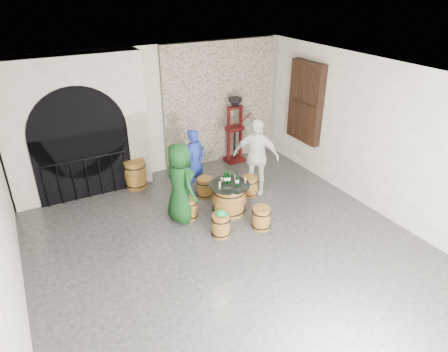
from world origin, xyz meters
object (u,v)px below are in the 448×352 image
barrel_stool_right (250,186)px  person_green (180,183)px  person_white (256,157)px  barrel_stool_left (189,208)px  barrel_table (229,199)px  corking_press (235,125)px  barrel_stool_near_left (221,225)px  wine_bottle_center (237,180)px  barrel_stool_far (205,187)px  side_barrel (135,174)px  barrel_stool_near_right (261,218)px  wine_bottle_left (225,177)px  wine_bottle_right (229,177)px  person_blue (195,162)px

barrel_stool_right → person_green: 1.91m
person_white → barrel_stool_left: bearing=-127.6°
barrel_table → corking_press: corking_press is taller
barrel_stool_near_left → corking_press: (1.98, 2.94, 0.81)m
person_white → wine_bottle_center: bearing=-101.4°
barrel_stool_far → person_green: size_ratio=0.28×
barrel_stool_near_left → corking_press: bearing=56.1°
barrel_table → side_barrel: bearing=124.8°
barrel_stool_near_right → barrel_stool_near_left: same height
person_white → wine_bottle_center: (-0.87, -0.65, -0.09)m
barrel_stool_near_right → barrel_stool_near_left: size_ratio=1.00×
wine_bottle_left → side_barrel: bearing=125.3°
barrel_table → barrel_stool_near_right: bearing=-71.8°
barrel_stool_near_right → wine_bottle_right: size_ratio=1.46×
person_green → wine_bottle_center: (1.14, -0.34, -0.04)m
barrel_stool_left → barrel_stool_near_left: (0.30, -0.89, 0.00)m
person_white → side_barrel: person_white is taller
corking_press → barrel_stool_near_left: bearing=-126.2°
barrel_stool_near_right → side_barrel: side_barrel is taller
barrel_stool_near_right → person_green: 1.79m
barrel_stool_right → barrel_table: bearing=-151.4°
barrel_stool_far → side_barrel: side_barrel is taller
barrel_table → barrel_stool_near_left: barrel_table is taller
barrel_stool_far → wine_bottle_left: (0.13, -0.77, 0.58)m
wine_bottle_right → side_barrel: (-1.46, 1.99, -0.46)m
wine_bottle_right → barrel_table: bearing=-107.5°
barrel_stool_near_left → wine_bottle_left: size_ratio=1.46×
barrel_stool_near_left → wine_bottle_right: (0.59, 0.75, 0.58)m
barrel_stool_far → wine_bottle_left: wine_bottle_left is taller
person_green → person_blue: size_ratio=1.10×
barrel_stool_far → corking_press: bearing=41.3°
barrel_stool_left → person_green: (-0.15, 0.04, 0.62)m
person_green → side_barrel: (-0.42, 1.82, -0.50)m
person_green → barrel_stool_far: bearing=-64.8°
barrel_stool_near_left → wine_bottle_left: (0.52, 0.78, 0.58)m
barrel_stool_left → wine_bottle_left: size_ratio=1.46×
barrel_table → barrel_stool_left: bearing=166.7°
barrel_table → wine_bottle_left: (-0.04, 0.10, 0.48)m
barrel_stool_left → corking_press: bearing=42.1°
barrel_stool_far → barrel_stool_near_left: (-0.40, -1.55, 0.00)m
person_green → side_barrel: bearing=1.5°
person_green → corking_press: (2.43, 2.02, 0.19)m
wine_bottle_center → barrel_table: bearing=140.8°
barrel_stool_near_right → person_green: (-1.29, 1.08, 0.62)m
side_barrel → corking_press: bearing=3.9°
barrel_stool_near_left → person_white: person_white is taller
barrel_stool_left → barrel_stool_right: same height
barrel_stool_far → person_white: 1.38m
barrel_stool_left → person_white: person_white is taller
person_blue → wine_bottle_left: person_blue is taller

